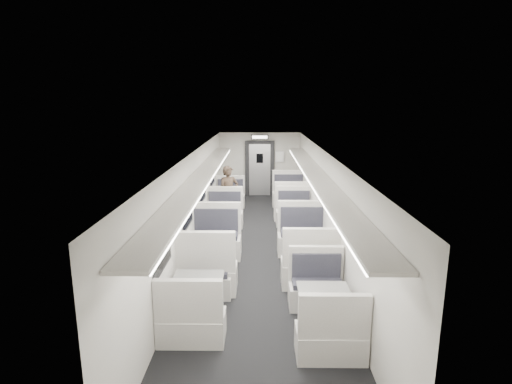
{
  "coord_description": "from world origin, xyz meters",
  "views": [
    {
      "loc": [
        0.01,
        -8.96,
        3.49
      ],
      "look_at": [
        -0.09,
        1.22,
        1.2
      ],
      "focal_mm": 28.0,
      "sensor_mm": 36.0,
      "label": 1
    }
  ],
  "objects_px": {
    "booth_left_b": "(222,222)",
    "vestibule_door": "(260,169)",
    "booth_right_b": "(296,220)",
    "booth_left_a": "(229,202)",
    "booth_left_c": "(211,253)",
    "exit_sign": "(260,137)",
    "booth_right_a": "(290,200)",
    "booth_right_d": "(323,308)",
    "passenger": "(229,194)",
    "booth_left_d": "(199,295)",
    "booth_right_c": "(306,249)"
  },
  "relations": [
    {
      "from": "booth_left_b",
      "to": "booth_right_b",
      "type": "relative_size",
      "value": 1.01
    },
    {
      "from": "booth_left_d",
      "to": "booth_left_b",
      "type": "bearing_deg",
      "value": 90.0
    },
    {
      "from": "booth_right_c",
      "to": "booth_right_d",
      "type": "height_order",
      "value": "booth_right_c"
    },
    {
      "from": "booth_right_b",
      "to": "booth_right_d",
      "type": "xyz_separation_m",
      "value": [
        0.0,
        -4.71,
        -0.03
      ]
    },
    {
      "from": "booth_right_c",
      "to": "passenger",
      "type": "bearing_deg",
      "value": 118.66
    },
    {
      "from": "booth_left_a",
      "to": "booth_right_d",
      "type": "relative_size",
      "value": 1.01
    },
    {
      "from": "booth_left_a",
      "to": "exit_sign",
      "type": "relative_size",
      "value": 3.18
    },
    {
      "from": "booth_right_b",
      "to": "passenger",
      "type": "relative_size",
      "value": 1.25
    },
    {
      "from": "booth_left_d",
      "to": "booth_right_d",
      "type": "distance_m",
      "value": 2.04
    },
    {
      "from": "booth_right_b",
      "to": "booth_left_b",
      "type": "bearing_deg",
      "value": -174.9
    },
    {
      "from": "vestibule_door",
      "to": "booth_left_d",
      "type": "bearing_deg",
      "value": -96.48
    },
    {
      "from": "booth_left_b",
      "to": "booth_right_d",
      "type": "distance_m",
      "value": 4.96
    },
    {
      "from": "booth_left_a",
      "to": "booth_left_c",
      "type": "height_order",
      "value": "booth_left_c"
    },
    {
      "from": "booth_left_a",
      "to": "booth_right_b",
      "type": "relative_size",
      "value": 0.95
    },
    {
      "from": "booth_left_c",
      "to": "exit_sign",
      "type": "height_order",
      "value": "exit_sign"
    },
    {
      "from": "booth_left_a",
      "to": "booth_left_d",
      "type": "relative_size",
      "value": 0.99
    },
    {
      "from": "exit_sign",
      "to": "vestibule_door",
      "type": "bearing_deg",
      "value": 90.0
    },
    {
      "from": "booth_left_c",
      "to": "booth_right_d",
      "type": "relative_size",
      "value": 1.2
    },
    {
      "from": "booth_right_d",
      "to": "passenger",
      "type": "bearing_deg",
      "value": 108.02
    },
    {
      "from": "booth_right_a",
      "to": "booth_right_b",
      "type": "height_order",
      "value": "booth_right_a"
    },
    {
      "from": "booth_left_c",
      "to": "booth_right_d",
      "type": "height_order",
      "value": "booth_left_c"
    },
    {
      "from": "booth_right_d",
      "to": "booth_right_c",
      "type": "bearing_deg",
      "value": 90.0
    },
    {
      "from": "booth_left_c",
      "to": "booth_right_c",
      "type": "xyz_separation_m",
      "value": [
        2.0,
        0.26,
        -0.01
      ]
    },
    {
      "from": "booth_left_d",
      "to": "exit_sign",
      "type": "bearing_deg",
      "value": 83.15
    },
    {
      "from": "booth_left_a",
      "to": "booth_left_c",
      "type": "distance_m",
      "value": 4.69
    },
    {
      "from": "booth_left_d",
      "to": "booth_right_b",
      "type": "height_order",
      "value": "booth_right_b"
    },
    {
      "from": "booth_right_c",
      "to": "vestibule_door",
      "type": "xyz_separation_m",
      "value": [
        -1.0,
        6.82,
        0.63
      ]
    },
    {
      "from": "booth_right_a",
      "to": "booth_right_c",
      "type": "bearing_deg",
      "value": -90.0
    },
    {
      "from": "vestibule_door",
      "to": "exit_sign",
      "type": "relative_size",
      "value": 3.39
    },
    {
      "from": "booth_right_a",
      "to": "booth_right_c",
      "type": "distance_m",
      "value": 4.51
    },
    {
      "from": "exit_sign",
      "to": "booth_right_d",
      "type": "bearing_deg",
      "value": -83.45
    },
    {
      "from": "booth_left_a",
      "to": "booth_right_d",
      "type": "xyz_separation_m",
      "value": [
        2.0,
        -6.82,
        -0.0
      ]
    },
    {
      "from": "booth_left_b",
      "to": "booth_right_c",
      "type": "distance_m",
      "value": 2.94
    },
    {
      "from": "booth_left_a",
      "to": "booth_right_a",
      "type": "bearing_deg",
      "value": 2.21
    },
    {
      "from": "booth_left_d",
      "to": "booth_right_c",
      "type": "xyz_separation_m",
      "value": [
        2.0,
        2.0,
        0.05
      ]
    },
    {
      "from": "booth_right_c",
      "to": "exit_sign",
      "type": "distance_m",
      "value": 6.67
    },
    {
      "from": "passenger",
      "to": "vestibule_door",
      "type": "height_order",
      "value": "vestibule_door"
    },
    {
      "from": "booth_right_d",
      "to": "booth_right_b",
      "type": "bearing_deg",
      "value": 90.0
    },
    {
      "from": "vestibule_door",
      "to": "booth_right_b",
      "type": "bearing_deg",
      "value": -77.43
    },
    {
      "from": "booth_left_d",
      "to": "booth_right_a",
      "type": "distance_m",
      "value": 6.81
    },
    {
      "from": "booth_right_a",
      "to": "booth_left_d",
      "type": "bearing_deg",
      "value": -107.09
    },
    {
      "from": "booth_right_d",
      "to": "exit_sign",
      "type": "bearing_deg",
      "value": 96.55
    },
    {
      "from": "booth_right_d",
      "to": "booth_left_a",
      "type": "bearing_deg",
      "value": 106.35
    },
    {
      "from": "passenger",
      "to": "exit_sign",
      "type": "bearing_deg",
      "value": 47.82
    },
    {
      "from": "passenger",
      "to": "booth_right_a",
      "type": "bearing_deg",
      "value": 3.44
    },
    {
      "from": "vestibule_door",
      "to": "booth_right_a",
      "type": "bearing_deg",
      "value": -66.56
    },
    {
      "from": "booth_right_b",
      "to": "passenger",
      "type": "bearing_deg",
      "value": 148.45
    },
    {
      "from": "booth_left_c",
      "to": "booth_right_b",
      "type": "bearing_deg",
      "value": 52.27
    },
    {
      "from": "booth_left_b",
      "to": "vestibule_door",
      "type": "height_order",
      "value": "vestibule_door"
    },
    {
      "from": "passenger",
      "to": "exit_sign",
      "type": "distance_m",
      "value": 3.3
    }
  ]
}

